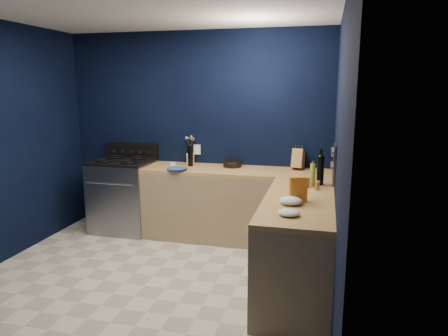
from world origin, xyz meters
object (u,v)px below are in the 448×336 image
(knife_block, at_px, (298,159))
(gas_range, at_px, (124,196))
(utensil_crock, at_px, (190,158))
(crouton_bag, at_px, (298,189))
(plate_stack, at_px, (177,169))

(knife_block, bearing_deg, gas_range, -165.15)
(gas_range, bearing_deg, utensil_crock, 17.65)
(utensil_crock, relative_size, crouton_bag, 0.59)
(knife_block, xyz_separation_m, crouton_bag, (0.10, -1.49, -0.01))
(gas_range, distance_m, plate_stack, 0.98)
(gas_range, xyz_separation_m, crouton_bag, (2.36, -1.25, 0.55))
(utensil_crock, xyz_separation_m, knife_block, (1.41, -0.02, 0.05))
(gas_range, relative_size, plate_stack, 3.86)
(gas_range, bearing_deg, plate_stack, -14.65)
(gas_range, relative_size, knife_block, 3.92)
(utensil_crock, bearing_deg, plate_stack, -90.81)
(gas_range, bearing_deg, crouton_bag, -27.88)
(plate_stack, relative_size, utensil_crock, 1.80)
(plate_stack, relative_size, crouton_bag, 1.06)
(utensil_crock, height_order, crouton_bag, crouton_bag)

